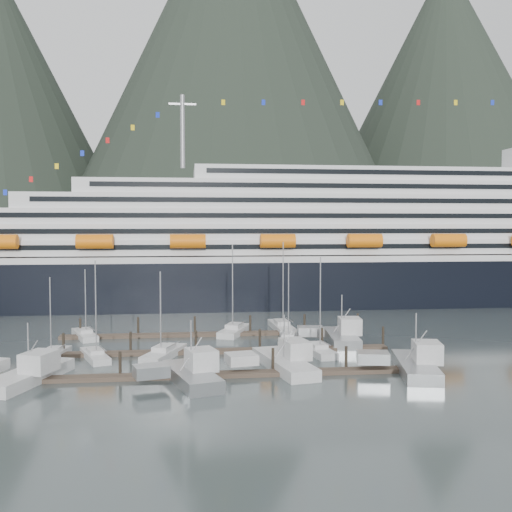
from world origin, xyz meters
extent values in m
plane|color=#475354|center=(0.00, 0.00, 0.00)|extent=(1600.00, 1600.00, 0.00)
cone|color=black|center=(40.00, 560.00, 180.00)|extent=(400.00, 400.00, 420.00)
cone|color=black|center=(300.00, 620.00, 155.00)|extent=(360.00, 360.00, 360.00)
cube|color=black|center=(25.00, 55.00, 4.00)|extent=(210.00, 28.00, 12.00)
cube|color=silver|center=(25.00, 55.00, 10.50)|extent=(205.80, 27.44, 1.50)
cube|color=silver|center=(30.00, 55.00, 13.10)|extent=(185.00, 26.00, 3.20)
cube|color=black|center=(30.00, 41.95, 13.26)|extent=(175.75, 0.20, 1.00)
cube|color=silver|center=(32.00, 55.00, 16.30)|extent=(180.00, 25.00, 3.20)
cube|color=black|center=(32.00, 42.45, 16.46)|extent=(171.00, 0.20, 1.00)
cube|color=silver|center=(34.00, 55.00, 19.50)|extent=(172.00, 24.00, 3.20)
cube|color=black|center=(34.00, 42.95, 19.66)|extent=(163.40, 0.20, 1.00)
cube|color=silver|center=(36.00, 55.00, 22.70)|extent=(160.00, 23.00, 3.20)
cube|color=black|center=(36.00, 43.45, 22.86)|extent=(152.00, 0.20, 1.00)
cube|color=silver|center=(38.00, 55.00, 25.80)|extent=(140.00, 22.00, 3.00)
cube|color=black|center=(38.00, 43.95, 25.95)|extent=(133.00, 0.20, 1.00)
cube|color=silver|center=(40.00, 55.00, 28.80)|extent=(95.00, 20.00, 3.00)
cube|color=black|center=(40.00, 44.95, 28.95)|extent=(90.25, 0.20, 1.00)
cylinder|color=gray|center=(-10.00, 55.00, 38.30)|extent=(1.00, 1.00, 16.00)
cylinder|color=orange|center=(-27.00, 40.00, 14.50)|extent=(7.00, 2.80, 2.80)
cylinder|color=orange|center=(-9.00, 40.00, 14.50)|extent=(7.00, 2.80, 2.80)
cylinder|color=orange|center=(9.00, 40.00, 14.50)|extent=(7.00, 2.80, 2.80)
cylinder|color=orange|center=(27.00, 40.00, 14.50)|extent=(7.00, 2.80, 2.80)
cylinder|color=orange|center=(45.00, 40.00, 14.50)|extent=(7.00, 2.80, 2.80)
cube|color=#413329|center=(-5.00, -10.00, 0.25)|extent=(48.00, 2.00, 0.50)
cylinder|color=black|center=(-26.00, -8.90, 1.40)|extent=(0.36, 0.36, 3.20)
cylinder|color=black|center=(-17.00, -8.90, 1.40)|extent=(0.36, 0.36, 3.20)
cylinder|color=black|center=(-8.00, -8.90, 1.40)|extent=(0.36, 0.36, 3.20)
cylinder|color=black|center=(1.00, -8.90, 1.40)|extent=(0.36, 0.36, 3.20)
cylinder|color=black|center=(10.00, -8.90, 1.40)|extent=(0.36, 0.36, 3.20)
cylinder|color=black|center=(19.00, -8.90, 1.40)|extent=(0.36, 0.36, 3.20)
cube|color=#413329|center=(-5.00, 3.00, 0.25)|extent=(48.00, 2.00, 0.50)
cylinder|color=black|center=(-26.00, 4.10, 1.40)|extent=(0.36, 0.36, 3.20)
cylinder|color=black|center=(-17.00, 4.10, 1.40)|extent=(0.36, 0.36, 3.20)
cylinder|color=black|center=(-8.00, 4.10, 1.40)|extent=(0.36, 0.36, 3.20)
cylinder|color=black|center=(1.00, 4.10, 1.40)|extent=(0.36, 0.36, 3.20)
cylinder|color=black|center=(10.00, 4.10, 1.40)|extent=(0.36, 0.36, 3.20)
cylinder|color=black|center=(19.00, 4.10, 1.40)|extent=(0.36, 0.36, 3.20)
cube|color=#413329|center=(-5.00, 16.00, 0.25)|extent=(48.00, 2.00, 0.50)
cylinder|color=black|center=(-26.00, 17.10, 1.40)|extent=(0.36, 0.36, 3.20)
cylinder|color=black|center=(-17.00, 17.10, 1.40)|extent=(0.36, 0.36, 3.20)
cylinder|color=black|center=(-8.00, 17.10, 1.40)|extent=(0.36, 0.36, 3.20)
cylinder|color=black|center=(1.00, 17.10, 1.40)|extent=(0.36, 0.36, 3.20)
cylinder|color=black|center=(10.00, 17.10, 1.40)|extent=(0.36, 0.36, 3.20)
cylinder|color=black|center=(19.00, 17.10, 1.40)|extent=(0.36, 0.36, 3.20)
cube|color=#BABABA|center=(-27.00, 2.49, 0.25)|extent=(3.43, 8.23, 1.24)
cube|color=#BABABA|center=(-27.00, 2.49, 1.02)|extent=(2.16, 3.02, 0.71)
cylinder|color=gray|center=(-27.11, 1.70, 5.84)|extent=(0.14, 0.14, 10.08)
cube|color=#BABABA|center=(-21.34, 0.96, 0.25)|extent=(5.24, 9.16, 1.25)
cube|color=#BABABA|center=(-21.34, 0.96, 1.02)|extent=(2.75, 3.54, 0.71)
cylinder|color=gray|center=(-21.03, 0.13, 6.96)|extent=(0.14, 0.14, 12.32)
cube|color=#BABABA|center=(-12.33, 1.01, 0.25)|extent=(6.16, 10.40, 1.48)
cube|color=#BABABA|center=(-12.33, 1.01, 1.22)|extent=(3.24, 4.05, 0.85)
cylinder|color=gray|center=(-12.69, 0.07, 6.28)|extent=(0.17, 0.17, 10.66)
cube|color=#BABABA|center=(6.07, 9.29, 0.25)|extent=(4.91, 10.60, 1.31)
cube|color=#BABABA|center=(6.07, 9.29, 1.08)|extent=(2.71, 3.96, 0.75)
cylinder|color=gray|center=(5.81, 8.29, 6.46)|extent=(0.15, 0.15, 11.24)
cube|color=#BABABA|center=(-25.23, 16.49, 0.25)|extent=(5.55, 9.59, 1.31)
cube|color=#BABABA|center=(-25.23, 16.49, 1.07)|extent=(2.89, 3.71, 0.75)
cylinder|color=gray|center=(-24.90, 15.62, 5.86)|extent=(0.15, 0.15, 10.04)
cube|color=#BABABA|center=(-1.59, 17.01, 0.25)|extent=(6.33, 10.31, 1.55)
cube|color=#BABABA|center=(-1.59, 17.01, 1.27)|extent=(3.34, 4.05, 0.88)
cylinder|color=gray|center=(-1.95, 16.08, 7.83)|extent=(0.18, 0.18, 13.66)
cube|color=#BABABA|center=(6.65, 20.00, 0.25)|extent=(3.27, 11.24, 1.48)
cube|color=#BABABA|center=(6.65, 20.00, 1.22)|extent=(2.30, 3.99, 0.85)
cylinder|color=gray|center=(6.70, 18.89, 7.93)|extent=(0.17, 0.17, 13.95)
cube|color=#BABABA|center=(8.59, 0.72, 0.25)|extent=(3.95, 9.09, 1.37)
cube|color=#BABABA|center=(8.59, 0.72, 1.12)|extent=(2.43, 3.36, 0.78)
cylinder|color=gray|center=(8.73, -0.15, 7.14)|extent=(0.16, 0.16, 12.51)
cube|color=#BABABA|center=(-27.00, -10.02, 0.35)|extent=(7.98, 14.00, 2.08)
cube|color=#BABABA|center=(-25.72, -10.46, 2.39)|extent=(4.08, 4.79, 2.29)
cube|color=black|center=(-25.72, -10.46, 3.22)|extent=(3.80, 4.46, 0.52)
cylinder|color=gray|center=(-27.00, -10.02, 4.16)|extent=(0.17, 0.17, 5.20)
cube|color=#9A9C9F|center=(-8.78, -12.23, 0.35)|extent=(7.10, 12.59, 2.18)
cube|color=#9A9C9F|center=(-13.15, -13.50, 1.74)|extent=(4.29, 3.56, 1.31)
cube|color=#BABABA|center=(-7.63, -11.90, 2.50)|extent=(3.93, 4.30, 2.39)
cube|color=black|center=(-7.63, -11.90, 3.37)|extent=(3.65, 4.01, 0.54)
cylinder|color=gray|center=(-8.78, -12.23, 4.35)|extent=(0.17, 0.17, 5.44)
cube|color=#BABABA|center=(2.65, -7.16, 0.35)|extent=(6.43, 14.89, 2.06)
cube|color=#BABABA|center=(-2.74, -8.22, 1.65)|extent=(4.05, 3.79, 1.24)
cube|color=#BABABA|center=(4.06, -6.88, 2.37)|extent=(3.67, 4.81, 2.27)
cube|color=black|center=(4.06, -6.88, 3.20)|extent=(3.41, 4.49, 0.52)
cylinder|color=gray|center=(2.65, -7.16, 4.13)|extent=(0.17, 0.17, 5.16)
cube|color=#9A9C9F|center=(18.00, -10.89, 0.35)|extent=(6.63, 13.83, 2.22)
cube|color=#9A9C9F|center=(13.05, -9.85, 1.77)|extent=(4.29, 3.63, 1.33)
cube|color=#BABABA|center=(19.30, -11.16, 2.55)|extent=(3.85, 4.54, 2.44)
cube|color=black|center=(19.30, -11.16, 3.44)|extent=(3.58, 4.23, 0.55)
cylinder|color=gray|center=(18.00, -10.89, 4.43)|extent=(0.18, 0.18, 5.54)
cube|color=#9A9C9F|center=(13.86, 7.96, 0.35)|extent=(5.26, 12.65, 2.24)
cube|color=#9A9C9F|center=(9.21, 8.44, 1.79)|extent=(4.06, 3.08, 1.34)
cube|color=#BABABA|center=(15.08, 7.84, 2.57)|extent=(3.49, 3.99, 2.46)
cube|color=black|center=(15.08, 7.84, 3.47)|extent=(3.24, 3.72, 0.56)
cylinder|color=gray|center=(13.86, 7.96, 4.47)|extent=(0.18, 0.18, 5.59)
camera|label=1|loc=(-9.15, -79.15, 17.77)|focal=42.00mm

